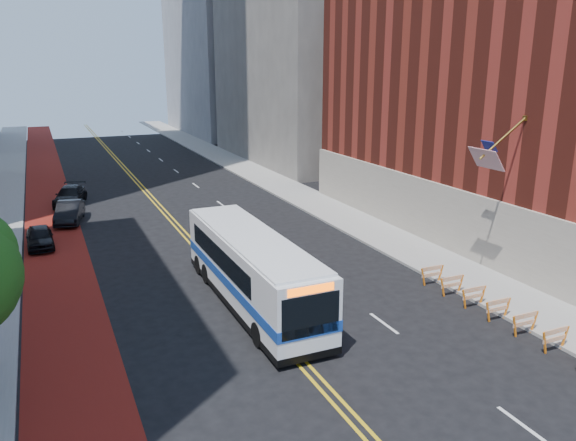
# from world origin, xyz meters

# --- Properties ---
(ground) EXTENTS (160.00, 160.00, 0.00)m
(ground) POSITION_xyz_m (0.00, 0.00, 0.00)
(ground) COLOR black
(ground) RESTS_ON ground
(sidewalk_right) EXTENTS (4.00, 140.00, 0.15)m
(sidewalk_right) POSITION_xyz_m (12.00, 30.00, 0.07)
(sidewalk_right) COLOR gray
(sidewalk_right) RESTS_ON ground
(bus_lane_paint) EXTENTS (3.60, 140.00, 0.01)m
(bus_lane_paint) POSITION_xyz_m (-8.10, 30.00, 0.00)
(bus_lane_paint) COLOR maroon
(bus_lane_paint) RESTS_ON ground
(center_line_inner) EXTENTS (0.14, 140.00, 0.01)m
(center_line_inner) POSITION_xyz_m (-0.18, 30.00, 0.00)
(center_line_inner) COLOR gold
(center_line_inner) RESTS_ON ground
(center_line_outer) EXTENTS (0.14, 140.00, 0.01)m
(center_line_outer) POSITION_xyz_m (0.18, 30.00, 0.00)
(center_line_outer) COLOR gold
(center_line_outer) RESTS_ON ground
(lane_dashes) EXTENTS (0.14, 98.20, 0.01)m
(lane_dashes) POSITION_xyz_m (4.80, 38.00, 0.01)
(lane_dashes) COLOR silver
(lane_dashes) RESTS_ON ground
(construction_barriers) EXTENTS (1.42, 10.91, 1.00)m
(construction_barriers) POSITION_xyz_m (9.60, 3.42, 0.68)
(construction_barriers) COLOR orange
(construction_barriers) RESTS_ON ground
(transit_bus) EXTENTS (2.77, 12.52, 3.44)m
(transit_bus) POSITION_xyz_m (0.21, 10.45, 1.80)
(transit_bus) COLOR white
(transit_bus) RESTS_ON ground
(car_a) EXTENTS (1.66, 3.92, 1.32)m
(car_a) POSITION_xyz_m (-8.94, 23.87, 0.66)
(car_a) COLOR black
(car_a) RESTS_ON ground
(car_b) EXTENTS (2.49, 4.83, 1.52)m
(car_b) POSITION_xyz_m (-6.87, 29.24, 0.76)
(car_b) COLOR black
(car_b) RESTS_ON ground
(car_c) EXTENTS (3.24, 5.40, 1.46)m
(car_c) POSITION_xyz_m (-6.47, 34.89, 0.73)
(car_c) COLOR black
(car_c) RESTS_ON ground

